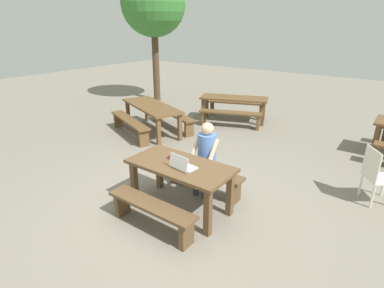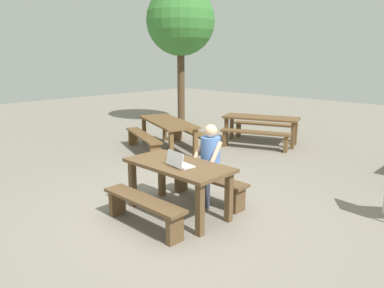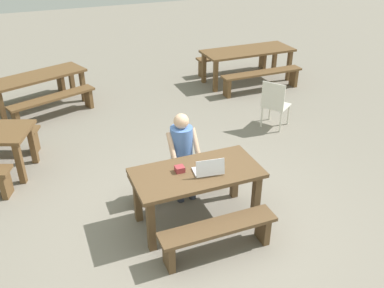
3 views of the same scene
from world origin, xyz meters
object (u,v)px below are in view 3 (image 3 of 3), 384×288
Objects in this scene: picnic_table_rear at (248,54)px; laptop at (209,169)px; picnic_table_front at (197,180)px; picnic_table_mid at (37,81)px; small_pouch at (180,169)px; plastic_chair at (275,104)px; person_seated at (182,150)px.

laptop is at bearing -124.39° from picnic_table_rear.
laptop is at bearing -39.13° from picnic_table_front.
small_pouch is at bearing -93.32° from picnic_table_mid.
plastic_chair is (2.59, 1.93, -0.32)m from small_pouch.
laptop reaches higher than small_pouch.
picnic_table_front is at bearing -31.83° from laptop.
picnic_table_front is 4.18× the size of laptop.
person_seated is 4.27m from picnic_table_mid.
small_pouch is 0.12× the size of plastic_chair.
small_pouch is at bearing -20.85° from laptop.
small_pouch reaches higher than picnic_table_mid.
laptop is at bearing -84.34° from person_seated.
person_seated is at bearing -129.79° from picnic_table_rear.
person_seated reaches higher than laptop.
laptop reaches higher than picnic_table_front.
picnic_table_front is 0.74× the size of picnic_table_rear.
picnic_table_mid is at bearing 112.74° from person_seated.
person_seated is 1.36× the size of plastic_chair.
laptop is 0.31× the size of person_seated.
laptop is 3.45× the size of small_pouch.
picnic_table_rear is (3.12, 4.39, 0.03)m from picnic_table_front.
picnic_table_mid is at bearing 109.39° from picnic_table_front.
laptop is 5.40m from picnic_table_rear.
picnic_table_mid is (-4.00, 2.56, 0.12)m from plastic_chair.
picnic_table_front is 0.24m from laptop.
picnic_table_rear reaches higher than picnic_table_front.
small_pouch is 0.09× the size of person_seated.
person_seated is at bearing 85.50° from plastic_chair.
laptop is 0.18× the size of picnic_table_rear.
picnic_table_mid is (-1.65, 3.94, -0.12)m from person_seated.
picnic_table_rear is (4.73, -0.17, 0.07)m from picnic_table_mid.
plastic_chair is 4.75m from picnic_table_mid.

